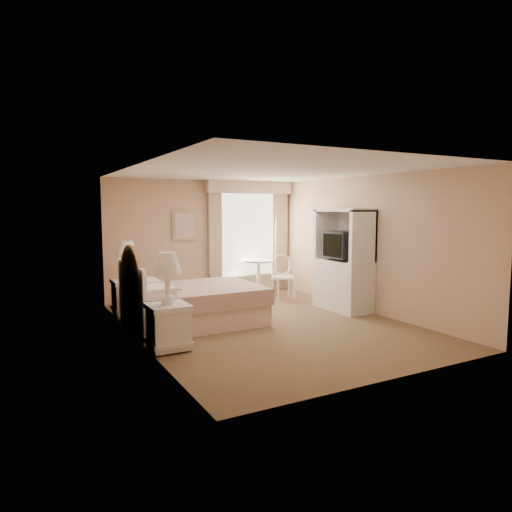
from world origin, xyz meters
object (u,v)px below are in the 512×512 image
cafe_chair (283,273)px  armoire (344,268)px  nightstand_far (128,287)px  round_table (258,271)px  nightstand_near (168,314)px  bed (189,303)px

cafe_chair → armoire: 1.51m
cafe_chair → armoire: armoire is taller
nightstand_far → armoire: (3.65, -1.56, 0.30)m
round_table → nightstand_far: bearing=-169.7°
nightstand_near → round_table: nightstand_near is taller
bed → nightstand_near: bearing=-121.6°
nightstand_near → armoire: (3.65, 0.82, 0.30)m
bed → armoire: (2.93, -0.35, 0.44)m
bed → nightstand_near: size_ratio=1.63×
armoire → nightstand_far: bearing=156.9°
nightstand_far → cafe_chair: 3.19m
bed → round_table: 2.86m
bed → nightstand_far: bed is taller
round_table → cafe_chair: cafe_chair is taller
nightstand_far → round_table: bearing=10.3°
nightstand_far → cafe_chair: nightstand_far is taller
round_table → armoire: (0.68, -2.10, 0.27)m
bed → nightstand_far: (-0.72, 1.21, 0.15)m
round_table → cafe_chair: 0.71m
nightstand_near → cafe_chair: (3.19, 2.24, 0.05)m
nightstand_near → nightstand_far: (-0.00, 2.38, 0.00)m
bed → nightstand_near: bed is taller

